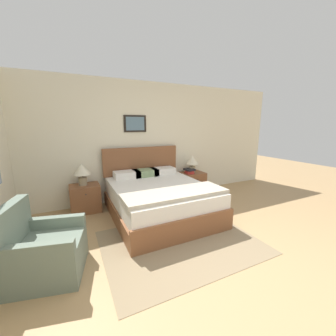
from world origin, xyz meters
name	(u,v)px	position (x,y,z in m)	size (l,w,h in m)	color
ground_plane	(239,284)	(0.00, 0.00, 0.00)	(16.00, 16.00, 0.00)	tan
wall_back	(143,142)	(0.00, 3.07, 1.30)	(7.32, 0.09, 2.60)	beige
area_rug_main	(181,242)	(-0.17, 0.98, 0.00)	(2.18, 1.67, 0.01)	#897556
bed	(159,198)	(-0.07, 1.99, 0.33)	(1.70, 2.05, 1.19)	brown
armchair	(43,251)	(-1.88, 1.08, 0.29)	(0.88, 0.86, 0.86)	slate
nightstand_near_window	(85,198)	(-1.31, 2.77, 0.27)	(0.55, 0.47, 0.53)	brown
nightstand_by_door	(192,183)	(1.16, 2.77, 0.27)	(0.55, 0.47, 0.53)	brown
table_lamp_near_window	(82,171)	(-1.33, 2.78, 0.81)	(0.31, 0.31, 0.42)	gray
table_lamp_by_door	(192,161)	(1.15, 2.78, 0.81)	(0.31, 0.31, 0.42)	gray
book_thick_bottom	(189,173)	(1.04, 2.72, 0.55)	(0.19, 0.23, 0.04)	#B7332D
book_hardcover_middle	(189,171)	(1.04, 2.72, 0.59)	(0.17, 0.22, 0.04)	#B7332D
book_novel_upper	(189,170)	(1.04, 2.72, 0.63)	(0.23, 0.27, 0.04)	#232328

